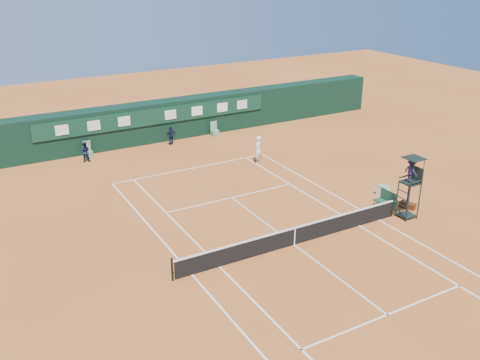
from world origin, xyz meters
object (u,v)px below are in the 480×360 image
at_px(umpire_chair, 411,175).
at_px(player_bench, 386,200).
at_px(tennis_net, 295,236).
at_px(cooler, 383,191).
at_px(player, 258,150).

distance_m(umpire_chair, player_bench, 2.27).
xyz_separation_m(tennis_net, umpire_chair, (6.98, -0.47, 1.95)).
relative_size(tennis_net, cooler, 20.00).
height_order(tennis_net, cooler, tennis_net).
bearing_deg(player, cooler, 76.69).
relative_size(tennis_net, umpire_chair, 3.77).
xyz_separation_m(cooler, player, (-3.67, 8.20, 0.66)).
relative_size(umpire_chair, player_bench, 2.85).
bearing_deg(player, umpire_chair, 66.57).
height_order(umpire_chair, cooler, umpire_chair).
bearing_deg(cooler, player_bench, -128.81).
relative_size(umpire_chair, player, 1.74).
bearing_deg(cooler, tennis_net, -163.85).
xyz_separation_m(player_bench, cooler, (1.21, 1.50, -0.27)).
xyz_separation_m(umpire_chair, player_bench, (-0.27, 1.27, -1.86)).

